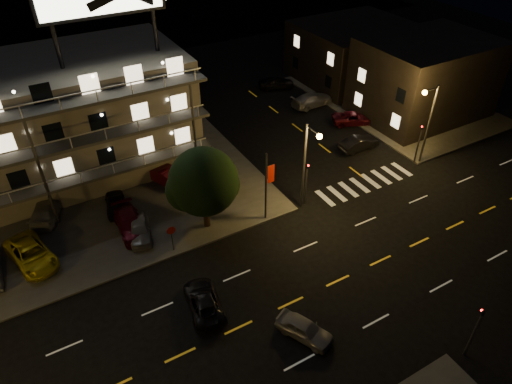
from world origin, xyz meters
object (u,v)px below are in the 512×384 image
tree (203,183)px  lot_car_2 (31,254)px  lot_car_7 (46,209)px  side_car_0 (359,143)px  road_car_east (304,329)px  road_car_west (204,301)px  lot_car_4 (139,229)px

tree → lot_car_2: size_ratio=1.34×
lot_car_7 → side_car_0: (29.42, -4.36, -0.17)m
road_car_east → road_car_west: size_ratio=0.84×
lot_car_7 → tree: bearing=166.6°
lot_car_4 → lot_car_7: lot_car_7 is taller
side_car_0 → road_car_east: size_ratio=1.15×
tree → lot_car_2: tree is taller
side_car_0 → lot_car_2: bearing=91.5°
lot_car_2 → lot_car_4: size_ratio=1.31×
side_car_0 → road_car_west: size_ratio=0.96×
tree → road_car_east: 13.07m
side_car_0 → lot_car_4: bearing=94.7°
lot_car_7 → road_car_east: bearing=141.8°
lot_car_2 → side_car_0: size_ratio=1.22×
tree → lot_car_4: (-5.05, 1.46, -3.49)m
tree → lot_car_7: size_ratio=1.41×
tree → side_car_0: size_ratio=1.64×
lot_car_4 → road_car_west: lot_car_4 is taller
tree → lot_car_7: bearing=145.4°
lot_car_2 → road_car_west: bearing=-61.9°
lot_car_2 → side_car_0: lot_car_2 is taller
lot_car_2 → road_car_east: 20.45m
side_car_0 → tree: bearing=100.3°
lot_car_7 → side_car_0: lot_car_7 is taller
tree → side_car_0: tree is taller
lot_car_4 → road_car_east: bearing=-53.5°
lot_car_7 → road_car_east: 23.30m
tree → lot_car_2: 13.53m
road_car_east → lot_car_4: bearing=88.3°
road_car_east → road_car_west: road_car_east is taller
road_car_east → road_car_west: bearing=106.6°
lot_car_7 → road_car_west: bearing=137.4°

